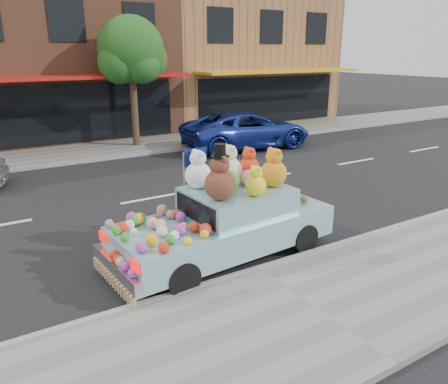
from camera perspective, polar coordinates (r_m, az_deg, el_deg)
ground at (r=12.19m, az=-9.35°, el=-0.80°), size 120.00×120.00×0.00m
near_sidewalk at (r=7.11m, az=11.80°, el=-14.88°), size 60.00×3.00×0.12m
far_sidewalk at (r=18.17m, az=-17.24°, el=5.05°), size 60.00×3.00×0.12m
near_kerb at (r=8.09m, az=4.49°, el=-10.15°), size 60.00×0.12×0.13m
far_kerb at (r=16.75m, az=-15.92°, el=4.14°), size 60.00×0.12×0.13m
storefront_mid at (r=23.11m, az=-21.72°, el=16.21°), size 10.00×9.80×7.30m
storefront_right at (r=26.81m, az=0.73°, el=17.49°), size 10.00×9.80×7.30m
street_tree at (r=18.40m, az=-12.01°, el=17.05°), size 3.00×2.70×5.22m
car_blue at (r=18.27m, az=2.99°, el=8.13°), size 5.59×2.91×1.51m
art_car at (r=8.42m, az=0.18°, el=-3.30°), size 4.60×2.06×2.36m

